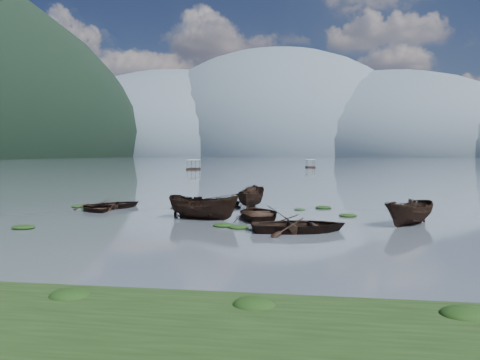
# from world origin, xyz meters

# --- Properties ---
(ground_plane) EXTENTS (2400.00, 2400.00, 0.00)m
(ground_plane) POSITION_xyz_m (0.00, 0.00, 0.00)
(ground_plane) COLOR #4A525D
(near_shore) EXTENTS (60.00, 6.00, 0.50)m
(near_shore) POSITION_xyz_m (0.00, -14.00, 0.00)
(near_shore) COLOR black
(near_shore) RESTS_ON ground
(haze_mtn_a) EXTENTS (520.00, 520.00, 280.00)m
(haze_mtn_a) POSITION_xyz_m (-260.00, 900.00, 0.00)
(haze_mtn_a) COLOR #475666
(haze_mtn_a) RESTS_ON ground
(haze_mtn_b) EXTENTS (520.00, 520.00, 340.00)m
(haze_mtn_b) POSITION_xyz_m (-60.00, 900.00, 0.00)
(haze_mtn_b) COLOR #475666
(haze_mtn_b) RESTS_ON ground
(haze_mtn_c) EXTENTS (520.00, 520.00, 260.00)m
(haze_mtn_c) POSITION_xyz_m (140.00, 900.00, 0.00)
(haze_mtn_c) COLOR #475666
(haze_mtn_c) RESTS_ON ground
(rowboat_0) EXTENTS (4.59, 4.78, 0.81)m
(rowboat_0) POSITION_xyz_m (-9.59, 7.37, 0.00)
(rowboat_0) COLOR black
(rowboat_0) RESTS_ON ground
(rowboat_1) EXTENTS (5.04, 5.33, 0.90)m
(rowboat_1) POSITION_xyz_m (-8.96, 9.06, 0.00)
(rowboat_1) COLOR black
(rowboat_1) RESTS_ON ground
(rowboat_2) EXTENTS (5.02, 2.85, 1.83)m
(rowboat_2) POSITION_xyz_m (-1.10, 4.27, 0.00)
(rowboat_2) COLOR black
(rowboat_2) RESTS_ON ground
(rowboat_3) EXTENTS (4.66, 5.66, 1.02)m
(rowboat_3) POSITION_xyz_m (2.19, 5.16, 0.00)
(rowboat_3) COLOR black
(rowboat_3) RESTS_ON ground
(rowboat_4) EXTENTS (5.62, 4.57, 1.02)m
(rowboat_4) POSITION_xyz_m (4.81, 0.56, 0.00)
(rowboat_4) COLOR black
(rowboat_4) RESTS_ON ground
(rowboat_5) EXTENTS (3.98, 4.38, 1.67)m
(rowboat_5) POSITION_xyz_m (10.93, 3.74, 0.00)
(rowboat_5) COLOR black
(rowboat_5) RESTS_ON ground
(rowboat_6) EXTENTS (4.48, 4.78, 0.81)m
(rowboat_6) POSITION_xyz_m (-2.99, 9.12, 0.00)
(rowboat_6) COLOR black
(rowboat_6) RESTS_ON ground
(rowboat_7) EXTENTS (5.18, 5.39, 0.91)m
(rowboat_7) POSITION_xyz_m (-1.83, 10.59, 0.00)
(rowboat_7) COLOR black
(rowboat_7) RESTS_ON ground
(rowboat_8) EXTENTS (1.94, 4.63, 1.76)m
(rowboat_8) POSITION_xyz_m (0.98, 10.97, 0.00)
(rowboat_8) COLOR black
(rowboat_8) RESTS_ON ground
(weed_clump_0) EXTENTS (1.25, 1.02, 0.27)m
(weed_clump_0) POSITION_xyz_m (-9.84, -0.69, 0.00)
(weed_clump_0) COLOR black
(weed_clump_0) RESTS_ON ground
(weed_clump_1) EXTENTS (1.11, 0.89, 0.24)m
(weed_clump_1) POSITION_xyz_m (1.57, 1.14, 0.00)
(weed_clump_1) COLOR black
(weed_clump_1) RESTS_ON ground
(weed_clump_2) EXTENTS (1.22, 0.97, 0.26)m
(weed_clump_2) POSITION_xyz_m (0.66, 1.65, 0.00)
(weed_clump_2) COLOR black
(weed_clump_2) RESTS_ON ground
(weed_clump_3) EXTENTS (0.82, 0.69, 0.18)m
(weed_clump_3) POSITION_xyz_m (4.62, 9.90, 0.00)
(weed_clump_3) COLOR black
(weed_clump_3) RESTS_ON ground
(weed_clump_4) EXTENTS (1.15, 0.91, 0.24)m
(weed_clump_4) POSITION_xyz_m (7.77, 6.95, 0.00)
(weed_clump_4) COLOR black
(weed_clump_4) RESTS_ON ground
(weed_clump_5) EXTENTS (1.11, 0.90, 0.23)m
(weed_clump_5) POSITION_xyz_m (-11.87, 9.23, 0.00)
(weed_clump_5) COLOR black
(weed_clump_5) RESTS_ON ground
(weed_clump_6) EXTENTS (0.85, 0.71, 0.18)m
(weed_clump_6) POSITION_xyz_m (-1.92, 7.22, 0.00)
(weed_clump_6) COLOR black
(weed_clump_6) RESTS_ON ground
(weed_clump_7) EXTENTS (1.19, 0.96, 0.26)m
(weed_clump_7) POSITION_xyz_m (6.34, 11.13, 0.00)
(weed_clump_7) COLOR black
(weed_clump_7) RESTS_ON ground
(pontoon_left) EXTENTS (3.02, 6.52, 2.45)m
(pontoon_left) POSITION_xyz_m (-24.47, 93.40, 0.00)
(pontoon_left) COLOR black
(pontoon_left) RESTS_ON ground
(pontoon_centre) EXTENTS (3.08, 6.22, 2.30)m
(pontoon_centre) POSITION_xyz_m (5.25, 115.21, 0.00)
(pontoon_centre) COLOR black
(pontoon_centre) RESTS_ON ground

